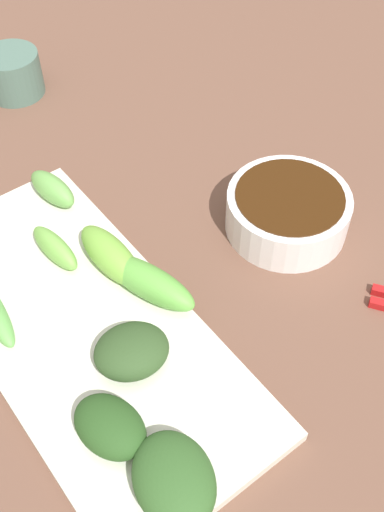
% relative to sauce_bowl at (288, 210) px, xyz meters
% --- Properties ---
extents(tabletop, '(2.10, 2.10, 0.02)m').
position_rel_sauce_bowl_xyz_m(tabletop, '(0.12, -0.04, -0.03)').
color(tabletop, brown).
rests_on(tabletop, ground).
extents(sauce_bowl, '(0.12, 0.12, 0.04)m').
position_rel_sauce_bowl_xyz_m(sauce_bowl, '(0.00, 0.00, 0.00)').
color(sauce_bowl, white).
rests_on(sauce_bowl, tabletop).
extents(serving_plate, '(0.17, 0.38, 0.01)m').
position_rel_sauce_bowl_xyz_m(serving_plate, '(0.23, -0.01, -0.02)').
color(serving_plate, silver).
rests_on(serving_plate, tabletop).
extents(broccoli_stalk_1, '(0.06, 0.10, 0.03)m').
position_rel_sauce_bowl_xyz_m(broccoli_stalk_1, '(0.16, -0.01, 0.00)').
color(broccoli_stalk_1, '#63AE43').
rests_on(broccoli_stalk_1, serving_plate).
extents(broccoli_leafy_2, '(0.07, 0.07, 0.03)m').
position_rel_sauce_bowl_xyz_m(broccoli_leafy_2, '(0.21, 0.04, 0.00)').
color(broccoli_leafy_2, '#2F4B24').
rests_on(broccoli_leafy_2, serving_plate).
extents(broccoli_leafy_3, '(0.06, 0.07, 0.03)m').
position_rel_sauce_bowl_xyz_m(broccoli_leafy_3, '(0.26, 0.09, 0.00)').
color(broccoli_leafy_3, '#284C1E').
rests_on(broccoli_leafy_3, serving_plate).
extents(broccoli_stalk_4, '(0.03, 0.07, 0.03)m').
position_rel_sauce_bowl_xyz_m(broccoli_stalk_4, '(0.21, -0.10, 0.00)').
color(broccoli_stalk_4, '#76B74B').
rests_on(broccoli_stalk_4, serving_plate).
extents(broccoli_leafy_6, '(0.08, 0.09, 0.03)m').
position_rel_sauce_bowl_xyz_m(broccoli_leafy_6, '(0.25, 0.15, 0.00)').
color(broccoli_leafy_6, '#2F5725').
rests_on(broccoli_leafy_6, serving_plate).
extents(broccoli_stalk_7, '(0.03, 0.09, 0.03)m').
position_rel_sauce_bowl_xyz_m(broccoli_stalk_7, '(0.17, -0.05, 0.00)').
color(broccoli_stalk_7, '#79B941').
rests_on(broccoli_stalk_7, serving_plate).
extents(broccoli_stalk_8, '(0.03, 0.06, 0.03)m').
position_rel_sauce_bowl_xyz_m(broccoli_stalk_8, '(0.17, -0.17, 0.00)').
color(broccoli_stalk_8, '#6CAC50').
rests_on(broccoli_stalk_8, serving_plate).
extents(tea_cup, '(0.07, 0.07, 0.05)m').
position_rel_sauce_bowl_xyz_m(tea_cup, '(0.11, -0.37, 0.00)').
color(tea_cup, '#507061').
rests_on(tea_cup, tabletop).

